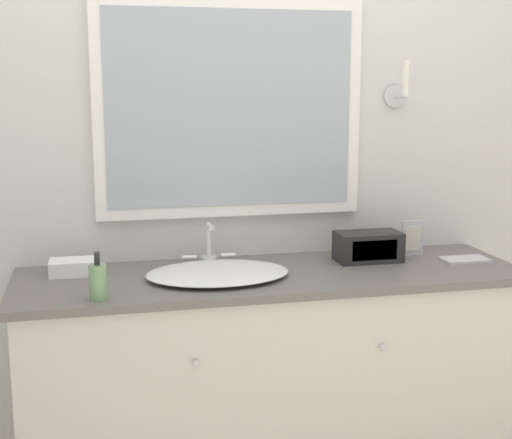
{
  "coord_description": "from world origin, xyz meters",
  "views": [
    {
      "loc": [
        -0.62,
        -2.15,
        1.56
      ],
      "look_at": [
        -0.06,
        0.31,
        1.08
      ],
      "focal_mm": 50.0,
      "sensor_mm": 36.0,
      "label": 1
    }
  ],
  "objects_px": {
    "picture_frame": "(412,238)",
    "appliance_box": "(368,247)",
    "sink_basin": "(218,272)",
    "soap_bottle": "(98,281)"
  },
  "relations": [
    {
      "from": "soap_bottle",
      "to": "sink_basin",
      "type": "bearing_deg",
      "value": 23.94
    },
    {
      "from": "sink_basin",
      "to": "appliance_box",
      "type": "bearing_deg",
      "value": 9.79
    },
    {
      "from": "soap_bottle",
      "to": "picture_frame",
      "type": "bearing_deg",
      "value": 15.44
    },
    {
      "from": "sink_basin",
      "to": "picture_frame",
      "type": "relative_size",
      "value": 3.63
    },
    {
      "from": "sink_basin",
      "to": "appliance_box",
      "type": "xyz_separation_m",
      "value": [
        0.62,
        0.11,
        0.04
      ]
    },
    {
      "from": "appliance_box",
      "to": "picture_frame",
      "type": "relative_size",
      "value": 1.78
    },
    {
      "from": "sink_basin",
      "to": "appliance_box",
      "type": "relative_size",
      "value": 2.04
    },
    {
      "from": "picture_frame",
      "to": "soap_bottle",
      "type": "bearing_deg",
      "value": -164.56
    },
    {
      "from": "picture_frame",
      "to": "appliance_box",
      "type": "bearing_deg",
      "value": -166.21
    },
    {
      "from": "soap_bottle",
      "to": "appliance_box",
      "type": "height_order",
      "value": "soap_bottle"
    }
  ]
}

